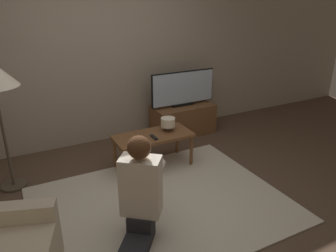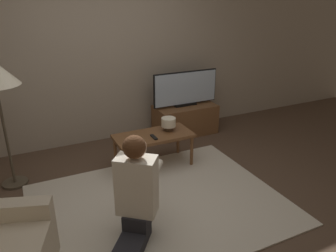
{
  "view_description": "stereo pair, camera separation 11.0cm",
  "coord_description": "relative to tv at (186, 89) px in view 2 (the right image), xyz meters",
  "views": [
    {
      "loc": [
        -1.25,
        -2.57,
        2.04
      ],
      "look_at": [
        0.4,
        0.61,
        0.6
      ],
      "focal_mm": 35.0,
      "sensor_mm": 36.0,
      "label": 1
    },
    {
      "loc": [
        -1.15,
        -2.62,
        2.04
      ],
      "look_at": [
        0.4,
        0.61,
        0.6
      ],
      "focal_mm": 35.0,
      "sensor_mm": 36.0,
      "label": 2
    }
  ],
  "objects": [
    {
      "name": "table_lamp",
      "position": [
        -0.65,
        -0.76,
        -0.18
      ],
      "size": [
        0.18,
        0.18,
        0.17
      ],
      "color": "#4C3823",
      "rests_on": "coffee_table"
    },
    {
      "name": "rug",
      "position": [
        -1.15,
        -1.58,
        -0.72
      ],
      "size": [
        2.54,
        1.96,
        0.02
      ],
      "color": "beige",
      "rests_on": "ground_plane"
    },
    {
      "name": "ground_plane",
      "position": [
        -1.15,
        -1.58,
        -0.72
      ],
      "size": [
        10.0,
        10.0,
        0.0
      ],
      "primitive_type": "plane",
      "color": "brown"
    },
    {
      "name": "person_kneeling",
      "position": [
        -1.52,
        -1.94,
        -0.22
      ],
      "size": [
        0.69,
        0.78,
        0.99
      ],
      "rotation": [
        0.0,
        0.0,
        2.48
      ],
      "color": "#232328",
      "rests_on": "rug"
    },
    {
      "name": "tv",
      "position": [
        0.0,
        0.0,
        0.0
      ],
      "size": [
        1.05,
        0.08,
        0.53
      ],
      "color": "black",
      "rests_on": "tv_stand"
    },
    {
      "name": "remote",
      "position": [
        -0.91,
        -0.88,
        -0.27
      ],
      "size": [
        0.04,
        0.15,
        0.02
      ],
      "color": "black",
      "rests_on": "coffee_table"
    },
    {
      "name": "wall_back",
      "position": [
        -1.15,
        0.35,
        0.58
      ],
      "size": [
        10.0,
        0.06,
        2.6
      ],
      "color": "tan",
      "rests_on": "ground_plane"
    },
    {
      "name": "tv_stand",
      "position": [
        0.0,
        -0.0,
        -0.5
      ],
      "size": [
        0.94,
        0.48,
        0.45
      ],
      "color": "brown",
      "rests_on": "ground_plane"
    },
    {
      "name": "coffee_table",
      "position": [
        -0.87,
        -0.79,
        -0.33
      ],
      "size": [
        0.96,
        0.46,
        0.44
      ],
      "color": "brown",
      "rests_on": "ground_plane"
    }
  ]
}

